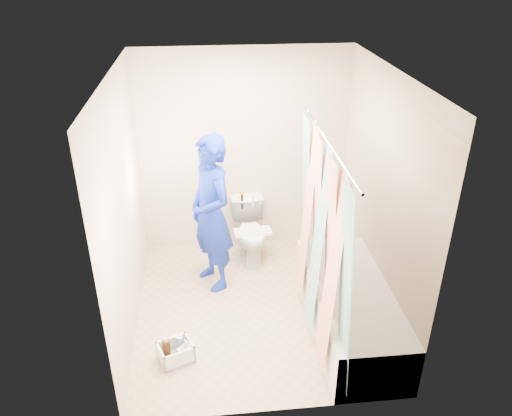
{
  "coord_description": "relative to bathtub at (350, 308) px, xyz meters",
  "views": [
    {
      "loc": [
        -0.43,
        -4.06,
        3.32
      ],
      "look_at": [
        0.03,
        0.33,
        0.99
      ],
      "focal_mm": 35.0,
      "sensor_mm": 36.0,
      "label": 1
    }
  ],
  "objects": [
    {
      "name": "ceiling",
      "position": [
        -0.85,
        0.43,
        2.13
      ],
      "size": [
        2.4,
        2.6,
        0.02
      ],
      "primitive_type": "cube",
      "color": "white",
      "rests_on": "wall_back"
    },
    {
      "name": "floor",
      "position": [
        -0.85,
        0.43,
        -0.27
      ],
      "size": [
        2.6,
        2.6,
        0.0
      ],
      "primitive_type": "plane",
      "color": "tan",
      "rests_on": "ground"
    },
    {
      "name": "wall_left",
      "position": [
        -2.05,
        0.43,
        0.93
      ],
      "size": [
        0.02,
        2.6,
        2.4
      ],
      "primitive_type": "cube",
      "color": "#C6B698",
      "rests_on": "ground"
    },
    {
      "name": "shower_curtain",
      "position": [
        -0.33,
        0.0,
        0.75
      ],
      "size": [
        0.06,
        1.75,
        1.8
      ],
      "primitive_type": "cube",
      "color": "white",
      "rests_on": "curtain_rod"
    },
    {
      "name": "cleaning_caddy",
      "position": [
        -1.63,
        -0.23,
        -0.19
      ],
      "size": [
        0.36,
        0.33,
        0.22
      ],
      "rotation": [
        0.0,
        0.0,
        0.39
      ],
      "color": "white",
      "rests_on": "ground"
    },
    {
      "name": "wall_right",
      "position": [
        0.35,
        0.43,
        0.93
      ],
      "size": [
        0.02,
        2.6,
        2.4
      ],
      "primitive_type": "cube",
      "color": "#C6B698",
      "rests_on": "ground"
    },
    {
      "name": "plumber",
      "position": [
        -1.26,
        0.92,
        0.59
      ],
      "size": [
        0.65,
        0.74,
        1.71
      ],
      "primitive_type": "imported",
      "rotation": [
        0.0,
        0.0,
        -1.1
      ],
      "color": "#1021A4",
      "rests_on": "ground"
    },
    {
      "name": "bathtub",
      "position": [
        0.0,
        0.0,
        0.0
      ],
      "size": [
        0.7,
        1.75,
        0.5
      ],
      "color": "white",
      "rests_on": "ground"
    },
    {
      "name": "tank_lid",
      "position": [
        -0.8,
        1.27,
        0.14
      ],
      "size": [
        0.44,
        0.22,
        0.03
      ],
      "primitive_type": "cube",
      "rotation": [
        0.0,
        0.0,
        0.08
      ],
      "color": "white",
      "rests_on": "toilet"
    },
    {
      "name": "toilet",
      "position": [
        -0.81,
        1.38,
        0.08
      ],
      "size": [
        0.44,
        0.7,
        0.69
      ],
      "primitive_type": "imported",
      "rotation": [
        0.0,
        0.0,
        0.08
      ],
      "color": "white",
      "rests_on": "ground"
    },
    {
      "name": "wall_back",
      "position": [
        -0.85,
        1.73,
        0.93
      ],
      "size": [
        2.4,
        0.02,
        2.4
      ],
      "primitive_type": "cube",
      "color": "#C6B698",
      "rests_on": "ground"
    },
    {
      "name": "tank_internals",
      "position": [
        -0.86,
        1.56,
        0.41
      ],
      "size": [
        0.17,
        0.06,
        0.23
      ],
      "color": "black",
      "rests_on": "toilet"
    },
    {
      "name": "wall_front",
      "position": [
        -0.85,
        -0.88,
        0.93
      ],
      "size": [
        2.4,
        0.02,
        2.4
      ],
      "primitive_type": "cube",
      "color": "#C6B698",
      "rests_on": "ground"
    },
    {
      "name": "curtain_rod",
      "position": [
        -0.33,
        0.0,
        1.68
      ],
      "size": [
        0.02,
        1.9,
        0.02
      ],
      "primitive_type": "cylinder",
      "rotation": [
        1.57,
        0.0,
        0.0
      ],
      "color": "silver",
      "rests_on": "wall_back"
    }
  ]
}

